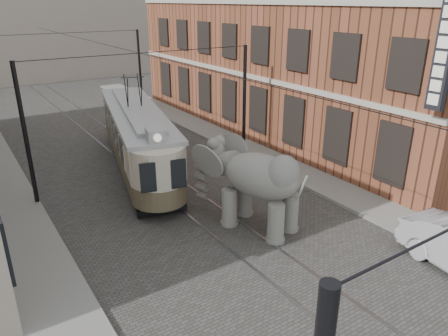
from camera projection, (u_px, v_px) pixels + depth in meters
ground at (225, 227)px, 16.25m from camera, size 120.00×120.00×0.00m
tram_rails at (225, 227)px, 16.25m from camera, size 1.54×80.00×0.02m
sidewalk_right at (335, 189)px, 19.29m from camera, size 2.00×60.00×0.15m
sidewalk_left at (47, 283)px, 12.90m from camera, size 2.00×60.00×0.15m
brick_building at (292, 36)px, 26.63m from camera, size 8.00×26.00×12.00m
distant_block at (16, 11)px, 44.69m from camera, size 28.00×10.00×14.00m
catenary at (160, 123)px, 18.92m from camera, size 11.00×30.20×6.00m
tram at (136, 123)px, 21.29m from camera, size 5.15×12.01×4.67m
elephant at (260, 188)px, 15.69m from camera, size 4.52×5.99×3.26m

